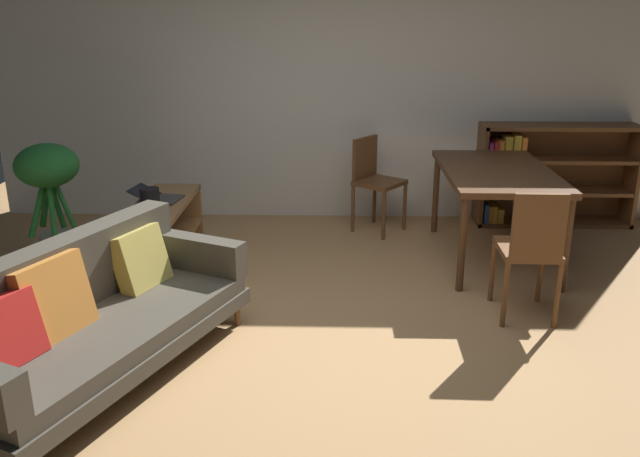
# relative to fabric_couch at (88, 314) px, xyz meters

# --- Properties ---
(ground_plane) EXTENTS (8.16, 8.16, 0.00)m
(ground_plane) POSITION_rel_fabric_couch_xyz_m (1.39, 0.48, -0.39)
(ground_plane) COLOR tan
(back_wall_panel) EXTENTS (6.80, 0.10, 2.70)m
(back_wall_panel) POSITION_rel_fabric_couch_xyz_m (1.39, 3.18, 0.96)
(back_wall_panel) COLOR silver
(back_wall_panel) RESTS_ON ground_plane
(fabric_couch) EXTENTS (1.50, 2.09, 0.79)m
(fabric_couch) POSITION_rel_fabric_couch_xyz_m (0.00, 0.00, 0.00)
(fabric_couch) COLOR brown
(fabric_couch) RESTS_ON ground_plane
(media_console) EXTENTS (0.41, 1.23, 0.54)m
(media_console) POSITION_rel_fabric_couch_xyz_m (-0.01, 1.72, -0.13)
(media_console) COLOR olive
(media_console) RESTS_ON ground_plane
(open_laptop) EXTENTS (0.43, 0.34, 0.10)m
(open_laptop) POSITION_rel_fabric_couch_xyz_m (-0.05, 1.81, 0.18)
(open_laptop) COLOR #333338
(open_laptop) RESTS_ON media_console
(desk_speaker) EXTENTS (0.15, 0.15, 0.21)m
(desk_speaker) POSITION_rel_fabric_couch_xyz_m (-0.01, 1.42, 0.26)
(desk_speaker) COLOR black
(desk_speaker) RESTS_ON media_console
(potted_floor_plant) EXTENTS (0.51, 0.51, 1.01)m
(potted_floor_plant) POSITION_rel_fabric_couch_xyz_m (-0.95, 1.81, 0.31)
(potted_floor_plant) COLOR #9E9389
(potted_floor_plant) RESTS_ON ground_plane
(dining_table) EXTENTS (0.88, 1.49, 0.79)m
(dining_table) POSITION_rel_fabric_couch_xyz_m (2.76, 1.95, 0.33)
(dining_table) COLOR #56351E
(dining_table) RESTS_ON ground_plane
(dining_chair_near) EXTENTS (0.55, 0.55, 0.89)m
(dining_chair_near) POSITION_rel_fabric_couch_xyz_m (1.78, 2.70, 0.13)
(dining_chair_near) COLOR brown
(dining_chair_near) RESTS_ON ground_plane
(dining_chair_far) EXTENTS (0.39, 0.46, 0.94)m
(dining_chair_far) POSITION_rel_fabric_couch_xyz_m (2.73, 0.80, 0.14)
(dining_chair_far) COLOR brown
(dining_chair_far) RESTS_ON ground_plane
(bookshelf) EXTENTS (1.51, 0.36, 0.99)m
(bookshelf) POSITION_rel_fabric_couch_xyz_m (3.47, 2.98, 0.11)
(bookshelf) COLOR brown
(bookshelf) RESTS_ON ground_plane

